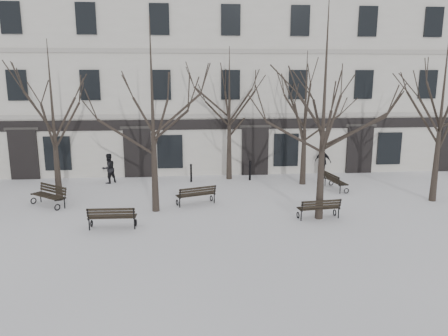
{
  "coord_description": "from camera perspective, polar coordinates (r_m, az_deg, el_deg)",
  "views": [
    {
      "loc": [
        -0.59,
        -17.75,
        6.0
      ],
      "look_at": [
        1.19,
        3.0,
        1.51
      ],
      "focal_mm": 35.0,
      "sensor_mm": 36.0,
      "label": 1
    }
  ],
  "objects": [
    {
      "name": "bollard_b",
      "position": [
        25.15,
        3.41,
        -0.24
      ],
      "size": [
        0.15,
        0.15,
        1.15
      ],
      "color": "black",
      "rests_on": "ground"
    },
    {
      "name": "bench_4",
      "position": [
        20.48,
        -3.64,
        -3.45
      ],
      "size": [
        1.91,
        1.22,
        0.92
      ],
      "rotation": [
        0.0,
        0.0,
        3.48
      ],
      "color": "black",
      "rests_on": "ground"
    },
    {
      "name": "bollard_a",
      "position": [
        24.77,
        -4.32,
        -0.56
      ],
      "size": [
        0.14,
        0.14,
        1.06
      ],
      "color": "black",
      "rests_on": "ground"
    },
    {
      "name": "tree_4",
      "position": [
        22.02,
        -21.59,
        8.03
      ],
      "size": [
        5.31,
        5.31,
        7.58
      ],
      "color": "black",
      "rests_on": "ground"
    },
    {
      "name": "tree_1",
      "position": [
        19.0,
        -9.39,
        9.63
      ],
      "size": [
        5.84,
        5.84,
        8.34
      ],
      "color": "black",
      "rests_on": "ground"
    },
    {
      "name": "pedestrian_c",
      "position": [
        27.03,
        12.72,
        -0.98
      ],
      "size": [
        1.05,
        1.01,
        1.75
      ],
      "primitive_type": "imported",
      "rotation": [
        0.0,
        0.0,
        2.4
      ],
      "color": "black",
      "rests_on": "ground"
    },
    {
      "name": "tree_3",
      "position": [
        22.73,
        26.68,
        8.31
      ],
      "size": [
        5.58,
        5.58,
        7.97
      ],
      "color": "black",
      "rests_on": "ground"
    },
    {
      "name": "building",
      "position": [
        30.72,
        -3.88,
        11.22
      ],
      "size": [
        40.4,
        10.2,
        11.4
      ],
      "color": "beige",
      "rests_on": "ground"
    },
    {
      "name": "tree_6",
      "position": [
        24.07,
        10.61,
        8.4
      ],
      "size": [
        5.05,
        5.05,
        7.22
      ],
      "color": "black",
      "rests_on": "ground"
    },
    {
      "name": "pedestrian_b",
      "position": [
        25.42,
        -14.73,
        -1.91
      ],
      "size": [
        1.03,
        1.02,
        1.68
      ],
      "primitive_type": "imported",
      "rotation": [
        0.0,
        0.0,
        3.88
      ],
      "color": "black",
      "rests_on": "ground"
    },
    {
      "name": "bench_2",
      "position": [
        18.91,
        12.32,
        -5.09
      ],
      "size": [
        1.83,
        0.85,
        0.89
      ],
      "rotation": [
        0.0,
        0.0,
        3.26
      ],
      "color": "black",
      "rests_on": "ground"
    },
    {
      "name": "ground",
      "position": [
        18.75,
        -2.87,
        -6.53
      ],
      "size": [
        100.0,
        100.0,
        0.0
      ],
      "primitive_type": "plane",
      "color": "white",
      "rests_on": "ground"
    },
    {
      "name": "bench_3",
      "position": [
        21.82,
        -21.84,
        -3.27
      ],
      "size": [
        1.9,
        1.72,
        0.97
      ],
      "rotation": [
        0.0,
        0.0,
        -0.68
      ],
      "color": "black",
      "rests_on": "ground"
    },
    {
      "name": "bench_5",
      "position": [
        23.82,
        14.25,
        -1.61
      ],
      "size": [
        0.9,
        1.85,
        0.9
      ],
      "rotation": [
        0.0,
        0.0,
        1.72
      ],
      "color": "black",
      "rests_on": "ground"
    },
    {
      "name": "tree_5",
      "position": [
        24.9,
        0.69,
        9.16
      ],
      "size": [
        5.26,
        5.26,
        7.52
      ],
      "color": "black",
      "rests_on": "ground"
    },
    {
      "name": "tree_2",
      "position": [
        18.15,
        13.06,
        10.5
      ],
      "size": [
        6.24,
        6.24,
        8.91
      ],
      "color": "black",
      "rests_on": "ground"
    },
    {
      "name": "bench_1",
      "position": [
        17.86,
        -14.4,
        -6.15
      ],
      "size": [
        1.88,
        0.72,
        0.94
      ],
      "rotation": [
        0.0,
        0.0,
        3.12
      ],
      "color": "black",
      "rests_on": "ground"
    }
  ]
}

